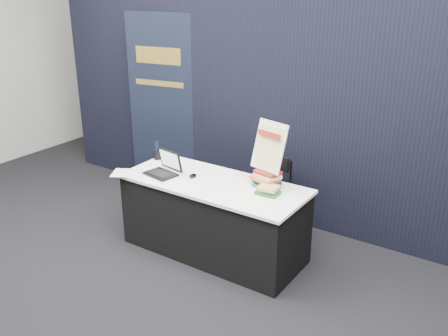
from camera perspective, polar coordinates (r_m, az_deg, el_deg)
floor at (r=4.68m, az=-5.09°, el=-12.31°), size 8.00×8.00×0.00m
wall_back at (r=7.47m, az=14.57°, el=14.27°), size 8.00×0.02×3.50m
drape_partition at (r=5.41m, az=5.18°, el=6.41°), size 6.00×0.08×2.40m
display_table at (r=4.87m, az=-1.18°, el=-5.67°), size 1.80×0.75×0.75m
laptop at (r=4.91m, az=-6.97°, el=-0.07°), size 0.34×0.29×0.23m
mouse at (r=4.83m, az=-3.59°, el=-0.88°), size 0.07×0.10×0.03m
brochure_left at (r=5.01m, az=-10.83°, el=-0.56°), size 0.39×0.36×0.00m
brochure_mid at (r=4.88m, az=-7.16°, el=-0.90°), size 0.39×0.32×0.00m
brochure_right at (r=4.93m, az=-5.94°, el=-0.63°), size 0.29×0.21×0.00m
pen_cup at (r=5.32m, az=-7.62°, el=1.53°), size 0.10×0.10×0.10m
book_stack_tall at (r=4.60m, az=4.88°, el=-1.21°), size 0.26×0.23×0.15m
book_stack_short at (r=4.46m, az=5.20°, el=-2.54°), size 0.20×0.16×0.08m
info_sign at (r=4.52m, az=5.19°, el=2.42°), size 0.36×0.21×0.46m
pullup_banner at (r=6.19m, az=-7.15°, el=6.01°), size 0.93×0.26×2.18m
stacking_chair at (r=5.15m, az=4.91°, el=-2.90°), size 0.48×0.49×0.86m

